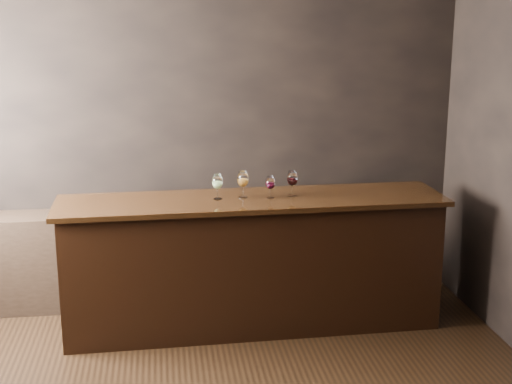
{
  "coord_description": "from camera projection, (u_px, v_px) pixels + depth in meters",
  "views": [
    {
      "loc": [
        -0.17,
        -4.07,
        2.54
      ],
      "look_at": [
        0.58,
        1.42,
        1.15
      ],
      "focal_mm": 50.0,
      "sensor_mm": 36.0,
      "label": 1
    }
  ],
  "objects": [
    {
      "name": "room_shell",
      "position": [
        149.0,
        141.0,
        4.18
      ],
      "size": [
        5.02,
        4.52,
        2.81
      ],
      "color": "black",
      "rests_on": "ground"
    },
    {
      "name": "glass_red_a",
      "position": [
        270.0,
        183.0,
        5.69
      ],
      "size": [
        0.08,
        0.08,
        0.18
      ],
      "color": "white",
      "rests_on": "bar_top"
    },
    {
      "name": "glass_amber",
      "position": [
        243.0,
        180.0,
        5.7
      ],
      "size": [
        0.09,
        0.09,
        0.22
      ],
      "color": "white",
      "rests_on": "bar_top"
    },
    {
      "name": "glass_red_b",
      "position": [
        292.0,
        179.0,
        5.76
      ],
      "size": [
        0.09,
        0.09,
        0.21
      ],
      "color": "white",
      "rests_on": "bar_top"
    },
    {
      "name": "bar_top",
      "position": [
        252.0,
        201.0,
        5.72
      ],
      "size": [
        3.14,
        0.79,
        0.04
      ],
      "primitive_type": "cube",
      "rotation": [
        0.0,
        0.0,
        0.02
      ],
      "color": "black",
      "rests_on": "bar_counter"
    },
    {
      "name": "back_bar_shelf",
      "position": [
        136.0,
        258.0,
        6.34
      ],
      "size": [
        2.36,
        0.4,
        0.85
      ],
      "primitive_type": "cube",
      "color": "black",
      "rests_on": "ground"
    },
    {
      "name": "glass_white",
      "position": [
        217.0,
        182.0,
        5.66
      ],
      "size": [
        0.09,
        0.09,
        0.2
      ],
      "color": "white",
      "rests_on": "bar_top"
    },
    {
      "name": "bar_counter",
      "position": [
        252.0,
        265.0,
        5.85
      ],
      "size": [
        3.03,
        0.72,
        1.06
      ],
      "primitive_type": "cube",
      "rotation": [
        0.0,
        0.0,
        0.02
      ],
      "color": "black",
      "rests_on": "ground"
    }
  ]
}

